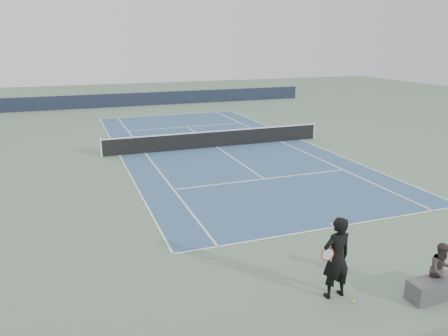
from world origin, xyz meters
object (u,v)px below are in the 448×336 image
object	(u,v)px
tennis_net	(217,139)
tennis_ball	(353,301)
spectator_bench	(440,278)
tennis_player	(336,258)

from	to	relation	value
tennis_net	tennis_ball	world-z (taller)	tennis_net
tennis_net	spectator_bench	size ratio (longest dim) A/B	7.88
tennis_player	tennis_ball	size ratio (longest dim) A/B	30.23
tennis_player	spectator_bench	world-z (taller)	tennis_player
tennis_player	spectator_bench	bearing A→B (deg)	-21.48
tennis_net	tennis_player	xyz separation A→B (m)	(-2.36, -15.27, 0.52)
spectator_bench	tennis_ball	bearing A→B (deg)	166.02
tennis_net	tennis_player	world-z (taller)	tennis_player
tennis_net	tennis_ball	size ratio (longest dim) A/B	191.03
tennis_net	spectator_bench	distance (m)	16.18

